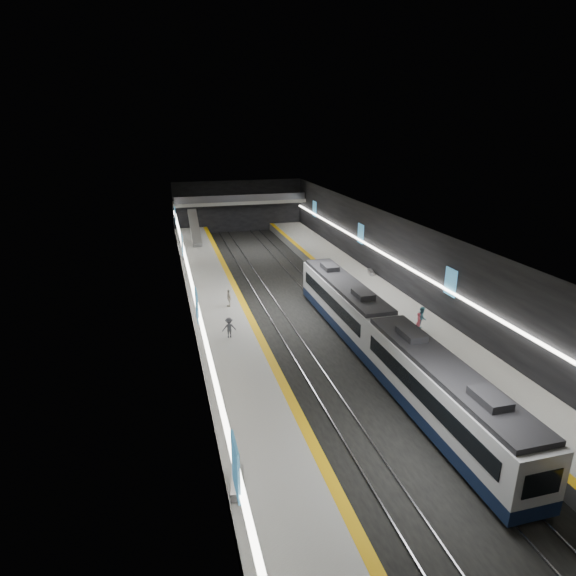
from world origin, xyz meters
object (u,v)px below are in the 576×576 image
object	(u,v)px
bench_left_near	(238,483)
train	(383,338)
passenger_right_a	(419,322)
passenger_left_a	(229,298)
escalator	(195,227)
passenger_left_b	(229,328)
bench_left_far	(184,256)
passenger_right_b	(422,318)
bench_right_far	(371,272)

from	to	relation	value
bench_left_near	train	bearing A→B (deg)	51.57
passenger_right_a	passenger_left_a	size ratio (longest dim) A/B	0.96
escalator	passenger_left_b	distance (m)	32.27
train	bench_left_near	world-z (taller)	train
train	passenger_left_a	size ratio (longest dim) A/B	18.80
passenger_left_a	passenger_left_b	size ratio (longest dim) A/B	1.00
bench_left_near	bench_left_far	world-z (taller)	bench_left_near
passenger_right_a	passenger_left_b	size ratio (longest dim) A/B	0.96
bench_left_near	bench_left_far	size ratio (longest dim) A/B	1.01
passenger_right_b	passenger_left_b	world-z (taller)	passenger_right_b
escalator	bench_right_far	bearing A→B (deg)	-49.85
escalator	passenger_left_b	world-z (taller)	escalator
bench_left_near	passenger_right_b	world-z (taller)	passenger_right_b
passenger_left_a	passenger_left_b	bearing A→B (deg)	-2.05
bench_right_far	passenger_left_a	distance (m)	17.07
bench_left_near	passenger_right_b	bearing A→B (deg)	49.41
train	passenger_right_a	world-z (taller)	train
train	bench_left_near	size ratio (longest dim) A/B	15.61
train	bench_left_near	bearing A→B (deg)	-138.94
escalator	bench_right_far	xyz separation A→B (m)	(17.00, -20.16, -1.70)
bench_left_far	bench_right_far	xyz separation A→B (m)	(19.00, -11.74, -0.03)
passenger_left_a	passenger_left_b	world-z (taller)	passenger_left_a
bench_left_far	passenger_left_a	distance (m)	17.63
escalator	passenger_left_a	xyz separation A→B (m)	(0.90, -25.79, -1.10)
escalator	bench_left_near	size ratio (longest dim) A/B	4.16
bench_left_far	passenger_left_b	size ratio (longest dim) A/B	1.19
bench_left_far	passenger_right_a	distance (m)	31.15
train	passenger_right_a	distance (m)	5.19
escalator	bench_left_far	xyz separation A→B (m)	(-2.00, -8.41, -1.67)
passenger_right_a	passenger_left_b	distance (m)	14.65
escalator	bench_right_far	size ratio (longest dim) A/B	4.95
train	bench_right_far	xyz separation A→B (m)	(7.00, 17.52, -1.00)
bench_left_near	passenger_left_b	world-z (taller)	passenger_left_b
passenger_right_b	escalator	bearing A→B (deg)	54.68
passenger_left_b	passenger_left_a	bearing A→B (deg)	-98.41
passenger_right_b	train	bearing A→B (deg)	154.35
bench_left_near	passenger_left_a	bearing A→B (deg)	93.12
train	bench_left_near	distance (m)	15.94
train	passenger_right_b	world-z (taller)	train
bench_right_far	passenger_left_a	world-z (taller)	passenger_left_a
bench_left_far	passenger_right_a	bearing A→B (deg)	-58.24
train	passenger_right_a	bearing A→B (deg)	32.41
bench_left_near	bench_left_far	xyz separation A→B (m)	(0.00, 39.72, -0.00)
train	bench_right_far	world-z (taller)	train
escalator	bench_right_far	distance (m)	26.42
passenger_left_a	passenger_right_a	bearing A→B (deg)	62.10
bench_left_near	passenger_right_a	distance (m)	21.05
passenger_right_a	passenger_left_b	world-z (taller)	passenger_left_b
passenger_left_a	bench_left_far	bearing A→B (deg)	-164.35
bench_right_far	passenger_right_b	xyz separation A→B (m)	(-2.17, -14.40, 0.72)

